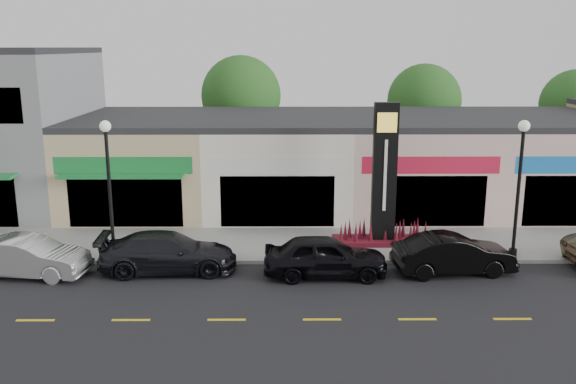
# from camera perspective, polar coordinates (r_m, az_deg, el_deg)

# --- Properties ---
(ground) EXTENTS (120.00, 120.00, 0.00)m
(ground) POSITION_cam_1_polar(r_m,az_deg,el_deg) (22.31, 2.73, -8.55)
(ground) COLOR black
(ground) RESTS_ON ground
(sidewalk) EXTENTS (52.00, 4.30, 0.15)m
(sidewalk) POSITION_cam_1_polar(r_m,az_deg,el_deg) (26.37, 2.23, -4.85)
(sidewalk) COLOR gray
(sidewalk) RESTS_ON ground
(curb) EXTENTS (52.00, 0.20, 0.15)m
(curb) POSITION_cam_1_polar(r_m,az_deg,el_deg) (24.24, 2.47, -6.52)
(curb) COLOR gray
(curb) RESTS_ON ground
(shop_beige) EXTENTS (7.00, 10.85, 4.80)m
(shop_beige) POSITION_cam_1_polar(r_m,az_deg,el_deg) (33.48, -13.00, 2.87)
(shop_beige) COLOR tan
(shop_beige) RESTS_ON ground
(shop_cream) EXTENTS (7.00, 10.01, 4.80)m
(shop_cream) POSITION_cam_1_polar(r_m,az_deg,el_deg) (32.68, -0.91, 2.96)
(shop_cream) COLOR silver
(shop_cream) RESTS_ON ground
(shop_pink_w) EXTENTS (7.00, 10.01, 4.80)m
(shop_pink_w) POSITION_cam_1_polar(r_m,az_deg,el_deg) (33.35, 11.22, 2.92)
(shop_pink_w) COLOR #CBA09B
(shop_pink_w) RESTS_ON ground
(shop_pink_e) EXTENTS (7.00, 10.01, 4.80)m
(shop_pink_e) POSITION_cam_1_polar(r_m,az_deg,el_deg) (35.42, 22.39, 2.76)
(shop_pink_e) COLOR #CBA09B
(shop_pink_e) RESTS_ON ground
(tree_rear_west) EXTENTS (5.20, 5.20, 7.83)m
(tree_rear_west) POSITION_cam_1_polar(r_m,az_deg,el_deg) (40.37, -4.42, 8.97)
(tree_rear_west) COLOR #382619
(tree_rear_west) RESTS_ON ground
(tree_rear_mid) EXTENTS (4.80, 4.80, 7.29)m
(tree_rear_mid) POSITION_cam_1_polar(r_m,az_deg,el_deg) (41.34, 12.61, 8.33)
(tree_rear_mid) COLOR #382619
(tree_rear_mid) RESTS_ON ground
(tree_rear_east) EXTENTS (4.60, 4.60, 6.94)m
(tree_rear_east) POSITION_cam_1_polar(r_m,az_deg,el_deg) (44.66, 25.30, 7.40)
(tree_rear_east) COLOR #382619
(tree_rear_east) RESTS_ON ground
(lamp_west_near) EXTENTS (0.44, 0.44, 5.47)m
(lamp_west_near) POSITION_cam_1_polar(r_m,az_deg,el_deg) (24.63, -16.43, 1.48)
(lamp_west_near) COLOR black
(lamp_west_near) RESTS_ON sidewalk
(lamp_east_near) EXTENTS (0.44, 0.44, 5.47)m
(lamp_east_near) POSITION_cam_1_polar(r_m,az_deg,el_deg) (25.38, 20.86, 1.49)
(lamp_east_near) COLOR black
(lamp_east_near) RESTS_ON sidewalk
(pylon_sign) EXTENTS (4.20, 1.30, 6.00)m
(pylon_sign) POSITION_cam_1_polar(r_m,az_deg,el_deg) (25.92, 8.93, -0.27)
(pylon_sign) COLOR #580F1B
(pylon_sign) RESTS_ON sidewalk
(car_white_van) EXTENTS (2.16, 4.69, 1.49)m
(car_white_van) POSITION_cam_1_polar(r_m,az_deg,el_deg) (24.72, -23.20, -5.60)
(car_white_van) COLOR silver
(car_white_van) RESTS_ON ground
(car_dark_sedan) EXTENTS (2.35, 5.26, 1.50)m
(car_dark_sedan) POSITION_cam_1_polar(r_m,az_deg,el_deg) (23.64, -11.15, -5.57)
(car_dark_sedan) COLOR black
(car_dark_sedan) RESTS_ON ground
(car_black_sedan) EXTENTS (1.87, 4.59, 1.56)m
(car_black_sedan) POSITION_cam_1_polar(r_m,az_deg,el_deg) (22.74, 3.51, -6.02)
(car_black_sedan) COLOR black
(car_black_sedan) RESTS_ON ground
(car_black_conv) EXTENTS (2.07, 4.67, 1.49)m
(car_black_conv) POSITION_cam_1_polar(r_m,az_deg,el_deg) (23.85, 15.23, -5.64)
(car_black_conv) COLOR black
(car_black_conv) RESTS_ON ground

